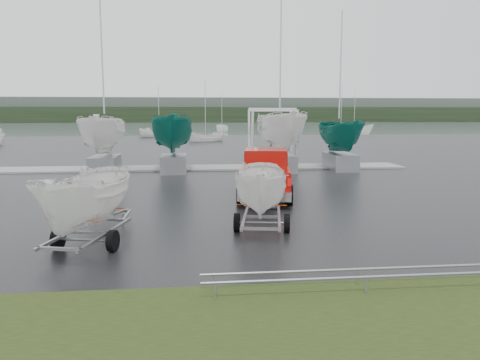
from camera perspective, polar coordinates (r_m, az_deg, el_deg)
The scene contains 20 objects.
ground_plane at distance 19.27m, azimuth -6.99°, elevation -3.20°, with size 120.00×120.00×0.00m, color black.
lake at distance 118.95m, azimuth -6.30°, elevation 6.33°, with size 300.00×300.00×0.00m, color slate.
grass_verge at distance 8.75m, azimuth -8.05°, elevation -17.51°, with size 40.00×40.00×0.00m, color black.
dock at distance 32.11m, azimuth -6.66°, elevation 1.46°, with size 30.00×3.00×0.12m, color #979791.
treeline at distance 188.89m, azimuth -6.27°, elevation 7.92°, with size 300.00×8.00×6.00m, color black.
far_hill at distance 196.89m, azimuth -6.28°, elevation 8.51°, with size 300.00×6.00×10.00m, color #4C5651.
pickup_truck at distance 21.64m, azimuth 3.17°, elevation 1.02°, with size 3.20×6.54×2.08m.
trailer_hitched at distance 14.87m, azimuth 2.76°, elevation 3.80°, with size 1.93×3.75×4.88m.
trailer_parked at distance 13.52m, azimuth -18.46°, elevation 3.42°, with size 2.10×3.78×5.10m.
boat_hoist at distance 32.40m, azimuth 3.97°, elevation 6.21°, with size 3.30×2.18×4.12m.
keelboat_0 at distance 30.36m, azimuth -16.39°, elevation 8.35°, with size 2.54×3.20×10.71m.
keelboat_1 at distance 30.11m, azimuth -8.20°, elevation 8.76°, with size 2.59×3.20×7.99m.
keelboat_2 at distance 30.47m, azimuth 5.08°, elevation 9.38°, with size 2.78×3.20×10.96m.
keelboat_3 at distance 31.79m, azimuth 12.27°, elevation 7.54°, with size 2.23×3.20×10.39m.
mast_rack_2 at distance 10.65m, azimuth 14.67°, elevation -10.92°, with size 7.00×0.56×0.06m.
moored_boat_1 at distance 75.40m, azimuth -9.80°, elevation 5.21°, with size 3.07×3.03×11.26m.
moored_boat_2 at distance 62.87m, azimuth -4.21°, elevation 4.74°, with size 2.58×2.55×10.65m.
moored_boat_3 at distance 77.81m, azimuth 12.16°, elevation 5.24°, with size 3.14×3.12×11.05m.
moored_boat_5 at distance 92.99m, azimuth -2.21°, elevation 5.87°, with size 2.36×2.42×11.06m.
moored_boat_6 at distance 89.35m, azimuth 13.70°, elevation 5.55°, with size 3.58×3.54×11.50m.
Camera 1 is at (0.33, -18.89, 3.79)m, focal length 35.00 mm.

